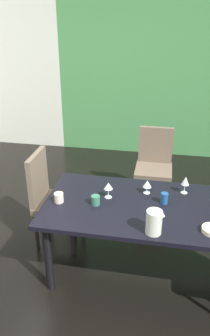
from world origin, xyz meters
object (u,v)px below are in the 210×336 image
Objects in this scene: wine_glass_corner at (108,186)px; cup_near_window at (164,198)px; chair_head_far at (154,163)px; cup_south at (59,198)px; wine_glass_right at (185,181)px; cup_rear at (96,200)px; pitcher_near_shelf at (154,222)px; dining_table at (146,213)px; wine_glass_center at (147,184)px; chair_left_far at (50,195)px.

cup_near_window is (0.49, -0.01, -0.06)m from wine_glass_corner.
chair_head_far is 1.59m from cup_south.
cup_near_window is at bearing -0.84° from wine_glass_corner.
cup_rear is at bearing -155.78° from wine_glass_right.
wine_glass_right is at bearing 69.21° from pitcher_near_shelf.
wine_glass_center reaches higher than dining_table.
cup_south is at bearing 60.45° from chair_head_far.
chair_left_far reaches higher than cup_south.
chair_left_far reaches higher than wine_glass_corner.
wine_glass_corner is 1.72× the size of cup_south.
wine_glass_corner reaches higher than cup_south.
cup_rear is 0.44× the size of pitcher_near_shelf.
pitcher_near_shelf is at bearing 92.17° from chair_head_far.
pitcher_near_shelf is (0.06, -1.66, 0.28)m from chair_head_far.
wine_glass_corner is 0.70m from wine_glass_right.
chair_head_far is 5.75× the size of wine_glass_right.
wine_glass_corner is at bearing 57.20° from cup_rear.
chair_head_far is at bearing 89.30° from dining_table.
pitcher_near_shelf is at bearing -46.38° from wine_glass_corner.
wine_glass_center is 0.22m from cup_near_window.
wine_glass_center is at bearing 98.80° from pitcher_near_shelf.
chair_left_far is 6.73× the size of wine_glass_corner.
wine_glass_center is at bearing 33.32° from cup_rear.
wine_glass_corner is 0.89× the size of wine_glass_right.
chair_head_far is 11.07× the size of cup_south.
pitcher_near_shelf is (0.09, -0.59, 0.00)m from wine_glass_center.
wine_glass_center is 0.51m from cup_rear.
wine_glass_center is 0.59m from pitcher_near_shelf.
chair_left_far reaches higher than dining_table.
wine_glass_corner reaches higher than cup_rear.
cup_near_window reaches higher than cup_rear.
cup_south reaches higher than cup_rear.
wine_glass_corner is 1.76× the size of cup_rear.
wine_glass_corner is at bearing -157.11° from wine_glass_center.
dining_table is at bearing -12.35° from wine_glass_corner.
wine_glass_corner is at bearing 72.09° from chair_left_far.
chair_left_far is at bearing 121.22° from cup_south.
cup_south is at bearing -170.69° from cup_near_window.
cup_rear is at bearing -146.68° from wine_glass_center.
pitcher_near_shelf reaches higher than cup_near_window.
wine_glass_corner reaches higher than dining_table.
wine_glass_corner is at bearing 167.65° from dining_table.
chair_left_far reaches higher than pitcher_near_shelf.
cup_rear is 0.60m from cup_near_window.
cup_near_window is at bearing 96.19° from chair_head_far.
wine_glass_right is (0.34, 0.06, 0.03)m from wine_glass_center.
cup_rear is (-0.42, -0.28, -0.05)m from wine_glass_center.
cup_rear is (0.32, 0.02, -0.00)m from cup_south.
chair_head_far is 1.25m from cup_near_window.
cup_near_window is (0.13, -1.22, 0.23)m from chair_head_far.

